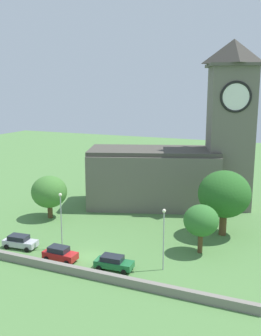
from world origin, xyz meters
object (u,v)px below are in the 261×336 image
at_px(church, 183,157).
at_px(streetlamp_west_mid, 61,212).
at_px(tree_by_tower, 49,192).
at_px(tree_riverside_west, 224,194).
at_px(car_green, 114,262).
at_px(car_silver, 20,242).
at_px(car_red, 60,254).
at_px(tree_riverside_east, 201,221).
at_px(streetlamp_central, 164,230).

relative_size(church, streetlamp_west_mid, 3.97).
bearing_deg(tree_by_tower, tree_riverside_west, 7.47).
distance_m(car_green, tree_riverside_west, 19.49).
height_order(car_silver, car_red, car_red).
bearing_deg(streetlamp_west_mid, car_red, -61.12).
bearing_deg(tree_by_tower, car_silver, -74.05).
bearing_deg(tree_riverside_east, tree_by_tower, 171.60).
xyz_separation_m(church, streetlamp_central, (5.06, -25.43, -3.95)).
xyz_separation_m(church, car_red, (-7.39, -28.13, -7.96)).
xyz_separation_m(car_red, car_green, (7.06, 0.57, -0.08)).
bearing_deg(car_silver, car_red, -9.95).
distance_m(tree_by_tower, tree_riverside_east, 26.01).
relative_size(church, streetlamp_central, 4.06).
distance_m(car_green, tree_by_tower, 21.77).
xyz_separation_m(church, car_green, (-0.34, -27.56, -8.04)).
distance_m(car_silver, car_green, 14.15).
bearing_deg(car_red, tree_riverside_west, 44.59).
bearing_deg(tree_riverside_west, car_red, -135.41).
relative_size(church, tree_riverside_east, 4.74).
height_order(car_green, tree_by_tower, tree_by_tower).
distance_m(car_red, tree_riverside_east, 18.17).
bearing_deg(tree_riverside_west, streetlamp_central, -107.51).
bearing_deg(tree_riverside_west, tree_by_tower, -172.53).
height_order(car_silver, tree_riverside_east, tree_riverside_east).
xyz_separation_m(car_silver, tree_riverside_east, (22.37, 7.98, 3.45)).
relative_size(streetlamp_central, tree_riverside_east, 1.17).
bearing_deg(tree_riverside_east, car_green, -133.57).
height_order(streetlamp_west_mid, streetlamp_central, streetlamp_west_mid).
xyz_separation_m(church, tree_riverside_west, (9.44, -11.53, -2.80)).
xyz_separation_m(tree_by_tower, tree_riverside_east, (25.73, -3.80, -0.06)).
bearing_deg(church, car_red, -104.73).
bearing_deg(car_red, car_green, 4.65).
distance_m(streetlamp_central, tree_riverside_east, 7.13).
distance_m(tree_riverside_west, tree_riverside_east, 7.74).
distance_m(car_silver, tree_by_tower, 12.74).
distance_m(streetlamp_west_mid, tree_riverside_west, 22.94).
bearing_deg(car_green, streetlamp_west_mid, 163.22).
distance_m(car_red, tree_by_tower, 17.05).
xyz_separation_m(car_green, tree_riverside_west, (9.78, 16.02, 5.24)).
bearing_deg(streetlamp_west_mid, tree_riverside_east, 19.31).
xyz_separation_m(streetlamp_west_mid, tree_riverside_east, (17.07, 5.98, -0.70)).
height_order(car_red, tree_riverside_east, tree_riverside_east).
bearing_deg(car_silver, streetlamp_west_mid, 20.67).
bearing_deg(tree_riverside_east, tree_riverside_west, 78.10).
bearing_deg(car_red, car_silver, 170.05).
distance_m(church, streetlamp_west_mid, 26.81).
height_order(church, streetlamp_west_mid, church).
bearing_deg(car_red, streetlamp_central, 12.26).
distance_m(church, tree_riverside_west, 15.17).
distance_m(car_silver, streetlamp_west_mid, 7.02).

